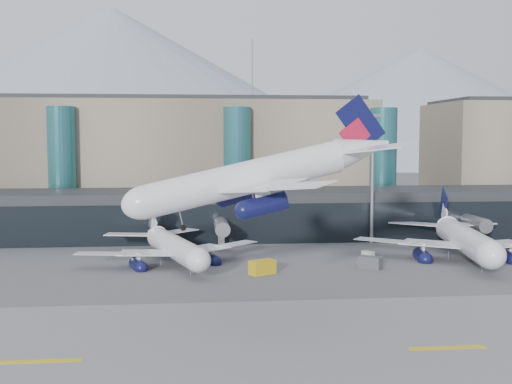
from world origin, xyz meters
TOP-DOWN VIEW (x-y plane):
  - ground at (0.00, 0.00)m, footprint 900.00×900.00m
  - runway_strip at (0.00, -15.00)m, footprint 400.00×40.00m
  - runway_markings at (-0.00, -15.00)m, footprint 128.00×1.00m
  - concourse at (-0.02, 57.73)m, footprint 170.00×27.00m
  - terminal_main at (-25.00, 90.00)m, footprint 130.00×30.00m
  - teal_towers at (-14.99, 74.01)m, footprint 116.40×19.40m
  - mountain_ridge at (15.97, 380.00)m, footprint 910.00×400.00m
  - lightmast_mid at (30.00, 48.00)m, footprint 3.00×1.20m
  - hero_jet at (3.63, -2.21)m, footprint 33.47×33.48m
  - jet_parked_mid at (-9.28, 32.29)m, footprint 31.82×33.51m
  - jet_parked_right at (41.74, 32.58)m, footprint 38.89×39.18m
  - veh_c at (23.01, 23.81)m, footprint 3.94×3.70m
  - veh_d at (47.57, 44.18)m, footprint 2.72×2.31m
  - veh_g at (25.09, 32.74)m, footprint 2.18×2.39m
  - veh_h at (5.20, 21.35)m, footprint 4.45×3.75m

SIDE VIEW (x-z plane):
  - ground at x=0.00m, z-range 0.00..0.00m
  - runway_strip at x=0.00m, z-range 0.00..0.04m
  - runway_markings at x=0.00m, z-range 0.04..0.06m
  - veh_g at x=25.09m, z-range 0.00..1.21m
  - veh_d at x=47.57m, z-range 0.00..1.37m
  - veh_c at x=23.01m, z-range 0.00..1.97m
  - veh_h at x=5.20m, z-range 0.00..2.18m
  - jet_parked_mid at x=-9.28m, z-range -1.31..9.45m
  - jet_parked_right at x=41.74m, z-range -1.54..11.13m
  - concourse at x=-0.02m, z-range -0.03..9.97m
  - teal_towers at x=-14.99m, z-range -8.99..37.01m
  - lightmast_mid at x=30.00m, z-range 1.62..27.22m
  - terminal_main at x=-25.00m, z-range -0.06..30.94m
  - hero_jet at x=3.63m, z-range 12.42..23.29m
  - mountain_ridge at x=15.97m, z-range -9.26..100.74m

